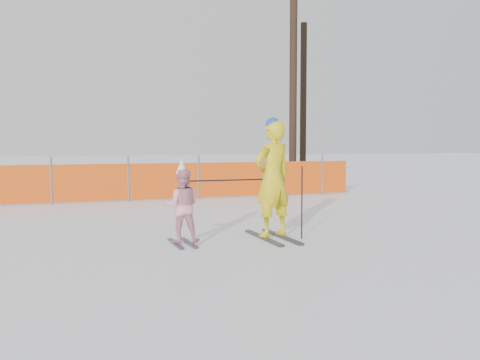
{
  "coord_description": "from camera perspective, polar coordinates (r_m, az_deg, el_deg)",
  "views": [
    {
      "loc": [
        -3.0,
        -7.86,
        1.62
      ],
      "look_at": [
        0.0,
        0.5,
        1.0
      ],
      "focal_mm": 40.0,
      "sensor_mm": 36.0,
      "label": 1
    }
  ],
  "objects": [
    {
      "name": "ground",
      "position": [
        8.57,
        1.14,
        -6.91
      ],
      "size": [
        120.0,
        120.0,
        0.0
      ],
      "primitive_type": "plane",
      "color": "white",
      "rests_on": "ground"
    },
    {
      "name": "adult",
      "position": [
        9.02,
        3.51,
        0.19
      ],
      "size": [
        0.82,
        1.54,
        2.05
      ],
      "color": "black",
      "rests_on": "ground"
    },
    {
      "name": "child",
      "position": [
        8.56,
        -6.22,
        -2.69
      ],
      "size": [
        0.67,
        0.9,
        1.37
      ],
      "color": "black",
      "rests_on": "ground"
    },
    {
      "name": "ski_poles",
      "position": [
        8.87,
        2.62,
        -1.2
      ],
      "size": [
        1.91,
        0.23,
        1.23
      ],
      "color": "black",
      "rests_on": "ground"
    },
    {
      "name": "safety_fence",
      "position": [
        14.88,
        -17.98,
        -0.3
      ],
      "size": [
        16.88,
        0.06,
        1.25
      ],
      "color": "#595960",
      "rests_on": "ground"
    },
    {
      "name": "tree_trunks",
      "position": [
        19.47,
        6.17,
        9.04
      ],
      "size": [
        1.38,
        1.73,
        7.11
      ],
      "color": "black",
      "rests_on": "ground"
    }
  ]
}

